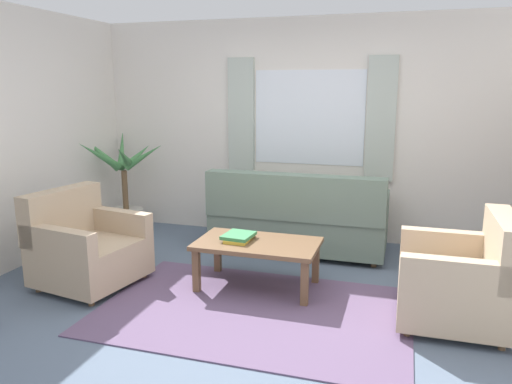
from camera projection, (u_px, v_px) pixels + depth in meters
The scene contains 10 objects.
ground_plane at pixel (254, 311), 4.06m from camera, with size 6.24×6.24×0.00m, color slate.
wall_back at pixel (310, 130), 5.91m from camera, with size 5.32×0.12×2.60m, color silver.
window_with_curtains at pixel (308, 118), 5.80m from camera, with size 1.98×0.07×1.40m.
area_rug at pixel (254, 311), 4.06m from camera, with size 2.51×1.66×0.01m, color #604C6B.
couch at pixel (298, 220), 5.46m from camera, with size 1.90×0.82×0.92m.
armchair_left at pixel (85, 247), 4.57m from camera, with size 0.95×0.97×0.88m.
armchair_right at pixel (462, 280), 3.79m from camera, with size 0.83×0.85×0.88m.
coffee_table at pixel (257, 248), 4.47m from camera, with size 1.10×0.64×0.44m.
book_stack_on_table at pixel (239, 237), 4.50m from camera, with size 0.27×0.32×0.06m.
potted_plant at pixel (124, 193), 6.20m from camera, with size 1.18×1.10×1.28m.
Camera 1 is at (1.12, -3.60, 1.81)m, focal length 34.68 mm.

